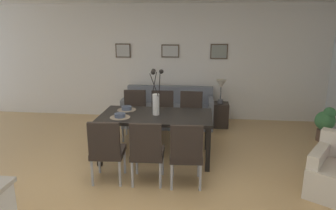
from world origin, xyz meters
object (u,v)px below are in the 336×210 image
object	(u,v)px
dining_table	(156,119)
bowl_near_right	(127,108)
sofa	(169,112)
framed_picture_right	(219,51)
dining_chair_near_right	(135,112)
table_lamp	(221,86)
dining_chair_mid_left	(186,152)
bowl_near_left	(120,115)
framed_picture_center	(170,51)
dining_chair_near_left	(107,148)
centerpiece_vase	(156,98)
dining_chair_mid_right	(191,114)
potted_plant	(325,122)
side_table	(220,115)
dining_chair_far_left	(147,150)
dining_chair_far_right	(162,113)
framed_picture_left	(123,51)

from	to	relation	value
dining_table	bowl_near_right	world-z (taller)	bowl_near_right
sofa	framed_picture_right	world-z (taller)	framed_picture_right
dining_chair_near_right	table_lamp	world-z (taller)	table_lamp
dining_chair_mid_left	table_lamp	xyz separation A→B (m)	(0.60, 2.58, 0.38)
bowl_near_right	framed_picture_right	xyz separation A→B (m)	(1.63, 2.02, 0.79)
table_lamp	bowl_near_left	bearing A→B (deg)	-131.26
dining_chair_mid_left	framed_picture_center	distance (m)	3.34
dining_chair_near_left	centerpiece_vase	world-z (taller)	centerpiece_vase
dining_chair_mid_right	potted_plant	bearing A→B (deg)	4.33
dining_chair_near_left	bowl_near_left	bearing A→B (deg)	88.89
side_table	bowl_near_left	bearing A→B (deg)	-131.26
dining_chair_near_left	dining_chair_mid_left	bearing A→B (deg)	0.58
dining_chair_far_left	dining_chair_far_right	xyz separation A→B (m)	(-0.02, 1.75, 0.00)
dining_chair_far_left	framed_picture_right	world-z (taller)	framed_picture_right
framed_picture_right	sofa	bearing A→B (deg)	-155.86
dining_chair_far_right	table_lamp	distance (m)	1.46
table_lamp	potted_plant	distance (m)	2.09
dining_chair_near_left	centerpiece_vase	bearing A→B (deg)	58.39
potted_plant	dining_chair_near_left	bearing A→B (deg)	-151.52
dining_table	dining_chair_far_left	world-z (taller)	dining_chair_far_left
dining_chair_near_right	table_lamp	xyz separation A→B (m)	(1.69, 0.82, 0.38)
dining_chair_mid_left	dining_table	bearing A→B (deg)	121.15
dining_chair_far_left	bowl_near_right	size ratio (longest dim) A/B	5.41
dining_chair_far_right	framed_picture_center	distance (m)	1.72
dining_chair_near_right	dining_chair_far_right	bearing A→B (deg)	-0.10
dining_chair_near_right	framed_picture_center	xyz separation A→B (m)	(0.55, 1.36, 1.06)
framed_picture_left	dining_chair_far_right	bearing A→B (deg)	-51.69
table_lamp	dining_chair_mid_left	bearing A→B (deg)	-103.01
dining_chair_far_left	centerpiece_vase	world-z (taller)	centerpiece_vase
dining_table	side_table	bearing A→B (deg)	56.23
dining_chair_near_right	side_table	xyz separation A→B (m)	(1.69, 0.82, -0.25)
sofa	framed_picture_right	distance (m)	1.75
table_lamp	framed_picture_left	world-z (taller)	framed_picture_left
table_lamp	framed_picture_right	xyz separation A→B (m)	(-0.04, 0.54, 0.67)
dining_chair_far_right	framed_picture_right	xyz separation A→B (m)	(1.10, 1.36, 1.06)
dining_chair_near_left	potted_plant	bearing A→B (deg)	28.48
side_table	sofa	bearing A→B (deg)	177.07
dining_chair_far_right	side_table	bearing A→B (deg)	35.69
bowl_near_left	framed_picture_center	distance (m)	2.63
dining_table	dining_chair_mid_right	distance (m)	1.03
dining_chair_far_right	table_lamp	bearing A→B (deg)	35.69
dining_chair_far_left	table_lamp	distance (m)	2.84
bowl_near_left	table_lamp	distance (m)	2.54
framed_picture_center	potted_plant	bearing A→B (deg)	-21.03
framed_picture_center	dining_chair_near_left	bearing A→B (deg)	-100.02
dining_chair_mid_right	side_table	size ratio (longest dim) A/B	1.77
table_lamp	dining_chair_near_left	bearing A→B (deg)	-123.03
bowl_near_left	side_table	size ratio (longest dim) A/B	0.33
dining_table	dining_chair_far_left	xyz separation A→B (m)	(0.00, -0.88, -0.15)
table_lamp	potted_plant	world-z (taller)	table_lamp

